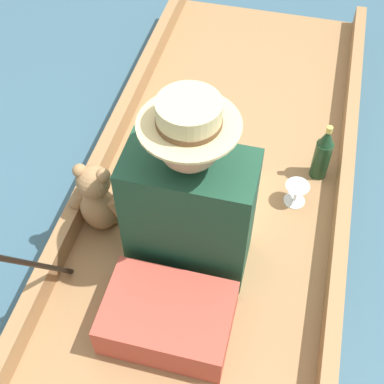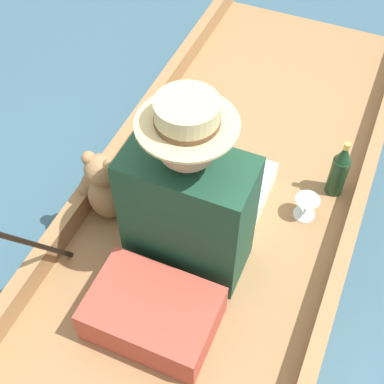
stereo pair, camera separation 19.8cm
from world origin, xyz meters
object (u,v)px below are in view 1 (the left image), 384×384
Objects in this scene: seated_person at (194,198)px; walking_cane at (28,263)px; teddy_bear at (98,199)px; wine_glass at (297,190)px; champagne_bottle at (323,154)px.

seated_person reaches higher than walking_cane.
wine_glass is (0.80, 0.33, -0.10)m from teddy_bear.
walking_cane is at bearing -136.42° from seated_person.
wine_glass is at bearing 43.14° from walking_cane.
champagne_bottle is at bearing 46.50° from walking_cane.
wine_glass is 0.17× the size of walking_cane.
walking_cane is (-0.04, -0.46, 0.21)m from teddy_bear.
seated_person is at bearing -132.49° from champagne_bottle.
teddy_bear is at bearing 178.34° from seated_person.
seated_person is 0.65m from walking_cane.
wine_glass is at bearing 38.48° from seated_person.
seated_person is at bearing -139.70° from wine_glass.
walking_cane is at bearing -95.58° from teddy_bear.
teddy_bear reaches higher than wine_glass.
seated_person is 7.75× the size of wine_glass.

